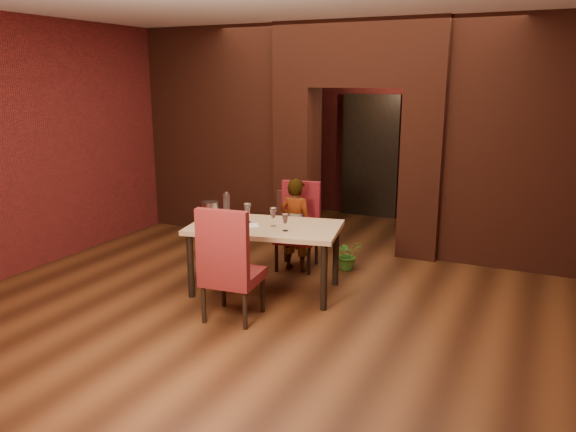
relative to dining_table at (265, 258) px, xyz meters
The scene contains 23 objects.
floor 0.57m from the dining_table, 25.82° to the left, with size 8.00×8.00×0.00m, color #4A2512.
ceiling 2.83m from the dining_table, 25.82° to the left, with size 7.00×8.00×0.04m, color silver.
wall_back 4.36m from the dining_table, 84.98° to the left, with size 7.00×0.04×3.20m, color maroon.
wall_left 3.36m from the dining_table, behind, with size 0.04×8.00×3.20m, color maroon.
pillar_left 2.38m from the dining_table, 104.98° to the left, with size 0.55×0.55×2.30m, color maroon.
pillar_right 2.65m from the dining_table, 58.83° to the left, with size 0.55×0.55×2.30m, color maroon.
lintel 3.23m from the dining_table, 80.43° to the left, with size 2.45×0.55×0.90m, color maroon.
wing_wall_left 3.19m from the dining_table, 132.50° to the left, with size 2.27×0.35×3.20m, color maroon.
wing_wall_right 3.69m from the dining_table, 38.58° to the left, with size 2.27×0.35×3.20m, color maroon.
vent_panel 1.98m from the dining_table, 107.20° to the left, with size 0.40×0.03×0.50m, color #A64630.
rear_door 4.17m from the dining_table, 90.46° to the left, with size 0.90×0.08×2.10m, color black.
rear_door_frame 4.13m from the dining_table, 90.46° to the left, with size 1.02×0.04×2.22m, color black.
dining_table is the anchor object (origin of this frame).
chair_far 0.91m from the dining_table, 90.30° to the left, with size 0.51×0.51×1.12m, color maroon.
chair_near 0.84m from the dining_table, 86.39° to the right, with size 0.55×0.55×1.20m, color maroon.
person_seated 0.86m from the dining_table, 89.43° to the left, with size 0.44×0.29×1.21m, color silver.
wine_glass_a 0.56m from the dining_table, behind, with size 0.09×0.09×0.22m, color white, non-canonical shape.
wine_glass_b 0.52m from the dining_table, ahead, with size 0.09×0.09×0.22m, color white, non-canonical shape.
wine_glass_c 0.60m from the dining_table, 21.34° to the right, with size 0.08×0.08×0.19m, color white, non-canonical shape.
tasting_sheet 0.45m from the dining_table, 148.45° to the right, with size 0.26×0.19×0.00m, color silver.
wine_bucket 0.84m from the dining_table, 168.60° to the right, with size 0.20×0.20×0.24m, color #ACACB2.
water_bottle 0.77m from the dining_table, behind, with size 0.08×0.08×0.34m, color white.
potted_plant 1.31m from the dining_table, 61.53° to the left, with size 0.36×0.31×0.40m, color #35711F.
Camera 1 is at (2.52, -5.67, 2.43)m, focal length 35.00 mm.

